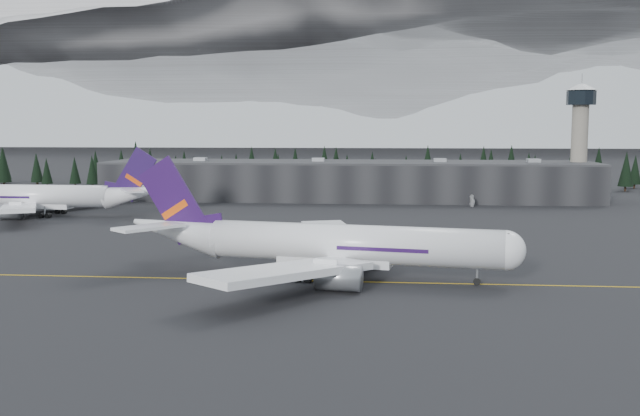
# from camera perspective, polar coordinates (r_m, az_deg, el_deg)

# --- Properties ---
(ground) EXTENTS (1400.00, 1400.00, 0.00)m
(ground) POSITION_cam_1_polar(r_m,az_deg,el_deg) (114.15, -0.91, -5.63)
(ground) COLOR black
(ground) RESTS_ON ground
(taxiline) EXTENTS (400.00, 0.40, 0.02)m
(taxiline) POSITION_cam_1_polar(r_m,az_deg,el_deg) (112.20, -1.01, -5.84)
(taxiline) COLOR gold
(taxiline) RESTS_ON ground
(terminal) EXTENTS (160.00, 30.00, 12.60)m
(terminal) POSITION_cam_1_polar(r_m,az_deg,el_deg) (236.92, 2.28, 2.23)
(terminal) COLOR black
(terminal) RESTS_ON ground
(control_tower) EXTENTS (10.00, 10.00, 37.70)m
(control_tower) POSITION_cam_1_polar(r_m,az_deg,el_deg) (247.17, 20.08, 5.99)
(control_tower) COLOR gray
(control_tower) RESTS_ON ground
(treeline) EXTENTS (360.00, 20.00, 15.00)m
(treeline) POSITION_cam_1_polar(r_m,az_deg,el_deg) (273.71, 2.67, 3.05)
(treeline) COLOR black
(treeline) RESTS_ON ground
(mountain_ridge) EXTENTS (4400.00, 900.00, 420.00)m
(mountain_ridge) POSITION_cam_1_polar(r_m,az_deg,el_deg) (1111.28, 4.56, 5.27)
(mountain_ridge) COLOR white
(mountain_ridge) RESTS_ON ground
(jet_main) EXTENTS (64.95, 59.49, 19.21)m
(jet_main) POSITION_cam_1_polar(r_m,az_deg,el_deg) (114.40, -0.12, -2.84)
(jet_main) COLOR white
(jet_main) RESTS_ON ground
(jet_parked) EXTENTS (63.84, 58.90, 18.77)m
(jet_parked) POSITION_cam_1_polar(r_m,az_deg,el_deg) (206.28, -20.95, 0.88)
(jet_parked) COLOR white
(jet_parked) RESTS_ON ground
(gse_vehicle_a) EXTENTS (2.48, 4.96, 1.35)m
(gse_vehicle_a) POSITION_cam_1_polar(r_m,az_deg,el_deg) (226.45, -11.89, 0.46)
(gse_vehicle_a) COLOR silver
(gse_vehicle_a) RESTS_ON ground
(gse_vehicle_b) EXTENTS (4.02, 2.52, 1.28)m
(gse_vehicle_b) POSITION_cam_1_polar(r_m,az_deg,el_deg) (218.85, 12.09, 0.24)
(gse_vehicle_b) COLOR silver
(gse_vehicle_b) RESTS_ON ground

